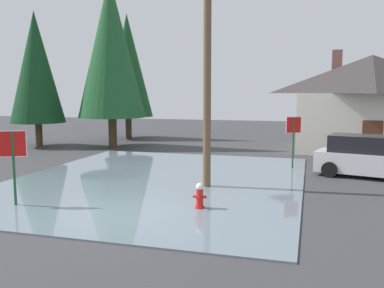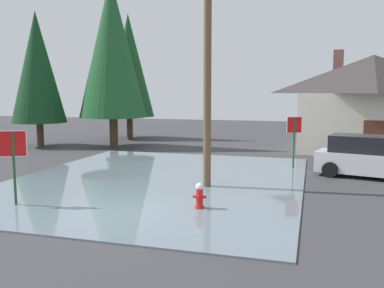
{
  "view_description": "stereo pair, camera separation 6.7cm",
  "coord_description": "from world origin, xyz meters",
  "px_view_note": "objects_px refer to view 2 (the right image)",
  "views": [
    {
      "loc": [
        5.14,
        -10.58,
        3.48
      ],
      "look_at": [
        1.43,
        2.46,
        1.78
      ],
      "focal_mm": 38.97,
      "sensor_mm": 36.0,
      "label": 1
    },
    {
      "loc": [
        5.2,
        -10.56,
        3.48
      ],
      "look_at": [
        1.43,
        2.46,
        1.78
      ],
      "focal_mm": 38.97,
      "sensor_mm": 36.0,
      "label": 2
    }
  ],
  "objects_px": {
    "fire_hydrant": "(199,196)",
    "pine_tree_tall_left": "(37,67)",
    "house": "(372,102)",
    "pine_tree_mid_left": "(129,66)",
    "parked_car": "(369,158)",
    "utility_pole": "(208,44)",
    "pine_tree_short_left": "(112,48)",
    "stop_sign_near": "(13,152)",
    "stop_sign_far": "(294,132)"
  },
  "relations": [
    {
      "from": "fire_hydrant",
      "to": "utility_pole",
      "type": "xyz_separation_m",
      "value": [
        -0.49,
        2.86,
        4.74
      ]
    },
    {
      "from": "stop_sign_near",
      "to": "pine_tree_short_left",
      "type": "xyz_separation_m",
      "value": [
        -3.44,
        13.43,
        4.51
      ]
    },
    {
      "from": "utility_pole",
      "to": "pine_tree_mid_left",
      "type": "relative_size",
      "value": 1.08
    },
    {
      "from": "fire_hydrant",
      "to": "parked_car",
      "type": "distance_m",
      "value": 8.49
    },
    {
      "from": "parked_car",
      "to": "pine_tree_short_left",
      "type": "distance_m",
      "value": 16.36
    },
    {
      "from": "parked_car",
      "to": "pine_tree_tall_left",
      "type": "bearing_deg",
      "value": 166.21
    },
    {
      "from": "parked_car",
      "to": "house",
      "type": "bearing_deg",
      "value": 82.96
    },
    {
      "from": "house",
      "to": "pine_tree_mid_left",
      "type": "bearing_deg",
      "value": 172.21
    },
    {
      "from": "pine_tree_short_left",
      "to": "stop_sign_near",
      "type": "bearing_deg",
      "value": -75.62
    },
    {
      "from": "fire_hydrant",
      "to": "parked_car",
      "type": "bearing_deg",
      "value": 50.37
    },
    {
      "from": "fire_hydrant",
      "to": "stop_sign_far",
      "type": "xyz_separation_m",
      "value": [
        2.37,
        7.56,
        1.3
      ]
    },
    {
      "from": "house",
      "to": "pine_tree_mid_left",
      "type": "distance_m",
      "value": 16.82
    },
    {
      "from": "fire_hydrant",
      "to": "parked_car",
      "type": "xyz_separation_m",
      "value": [
        5.41,
        6.53,
        0.41
      ]
    },
    {
      "from": "stop_sign_near",
      "to": "pine_tree_tall_left",
      "type": "relative_size",
      "value": 0.27
    },
    {
      "from": "stop_sign_far",
      "to": "pine_tree_short_left",
      "type": "bearing_deg",
      "value": 157.55
    },
    {
      "from": "stop_sign_far",
      "to": "parked_car",
      "type": "xyz_separation_m",
      "value": [
        3.04,
        -1.02,
        -0.89
      ]
    },
    {
      "from": "pine_tree_mid_left",
      "to": "pine_tree_short_left",
      "type": "xyz_separation_m",
      "value": [
        1.1,
        -4.82,
        0.79
      ]
    },
    {
      "from": "stop_sign_near",
      "to": "stop_sign_far",
      "type": "bearing_deg",
      "value": 48.04
    },
    {
      "from": "fire_hydrant",
      "to": "house",
      "type": "relative_size",
      "value": 0.09
    },
    {
      "from": "pine_tree_tall_left",
      "to": "pine_tree_short_left",
      "type": "distance_m",
      "value": 4.94
    },
    {
      "from": "fire_hydrant",
      "to": "pine_tree_tall_left",
      "type": "height_order",
      "value": "pine_tree_tall_left"
    },
    {
      "from": "pine_tree_tall_left",
      "to": "pine_tree_mid_left",
      "type": "distance_m",
      "value": 6.87
    },
    {
      "from": "pine_tree_mid_left",
      "to": "utility_pole",
      "type": "bearing_deg",
      "value": -56.05
    },
    {
      "from": "pine_tree_tall_left",
      "to": "pine_tree_mid_left",
      "type": "height_order",
      "value": "pine_tree_mid_left"
    },
    {
      "from": "pine_tree_tall_left",
      "to": "house",
      "type": "bearing_deg",
      "value": 10.15
    },
    {
      "from": "stop_sign_near",
      "to": "house",
      "type": "xyz_separation_m",
      "value": [
        11.94,
        16.0,
        1.24
      ]
    },
    {
      "from": "parked_car",
      "to": "pine_tree_short_left",
      "type": "relative_size",
      "value": 0.43
    },
    {
      "from": "stop_sign_near",
      "to": "utility_pole",
      "type": "height_order",
      "value": "utility_pole"
    },
    {
      "from": "pine_tree_mid_left",
      "to": "fire_hydrant",
      "type": "bearing_deg",
      "value": -59.49
    },
    {
      "from": "stop_sign_near",
      "to": "stop_sign_far",
      "type": "height_order",
      "value": "stop_sign_far"
    },
    {
      "from": "stop_sign_far",
      "to": "pine_tree_mid_left",
      "type": "relative_size",
      "value": 0.26
    },
    {
      "from": "stop_sign_near",
      "to": "house",
      "type": "height_order",
      "value": "house"
    },
    {
      "from": "stop_sign_far",
      "to": "parked_car",
      "type": "relative_size",
      "value": 0.53
    },
    {
      "from": "fire_hydrant",
      "to": "pine_tree_short_left",
      "type": "height_order",
      "value": "pine_tree_short_left"
    },
    {
      "from": "utility_pole",
      "to": "house",
      "type": "xyz_separation_m",
      "value": [
        6.92,
        11.94,
        -2.23
      ]
    },
    {
      "from": "house",
      "to": "utility_pole",
      "type": "bearing_deg",
      "value": -120.1
    },
    {
      "from": "pine_tree_short_left",
      "to": "pine_tree_tall_left",
      "type": "bearing_deg",
      "value": -167.68
    },
    {
      "from": "pine_tree_mid_left",
      "to": "stop_sign_near",
      "type": "bearing_deg",
      "value": -76.02
    },
    {
      "from": "pine_tree_mid_left",
      "to": "house",
      "type": "bearing_deg",
      "value": -7.79
    },
    {
      "from": "stop_sign_near",
      "to": "fire_hydrant",
      "type": "bearing_deg",
      "value": 12.29
    },
    {
      "from": "utility_pole",
      "to": "parked_car",
      "type": "xyz_separation_m",
      "value": [
        5.9,
        3.67,
        -4.33
      ]
    },
    {
      "from": "utility_pole",
      "to": "parked_car",
      "type": "height_order",
      "value": "utility_pole"
    },
    {
      "from": "fire_hydrant",
      "to": "pine_tree_short_left",
      "type": "xyz_separation_m",
      "value": [
        -8.95,
        12.23,
        5.78
      ]
    },
    {
      "from": "pine_tree_short_left",
      "to": "house",
      "type": "bearing_deg",
      "value": 9.48
    },
    {
      "from": "pine_tree_mid_left",
      "to": "parked_car",
      "type": "bearing_deg",
      "value": -34.24
    },
    {
      "from": "house",
      "to": "parked_car",
      "type": "bearing_deg",
      "value": -97.04
    },
    {
      "from": "utility_pole",
      "to": "fire_hydrant",
      "type": "bearing_deg",
      "value": -80.27
    },
    {
      "from": "utility_pole",
      "to": "parked_car",
      "type": "relative_size",
      "value": 2.2
    },
    {
      "from": "parked_car",
      "to": "pine_tree_tall_left",
      "type": "height_order",
      "value": "pine_tree_tall_left"
    },
    {
      "from": "stop_sign_far",
      "to": "house",
      "type": "distance_m",
      "value": 8.39
    }
  ]
}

